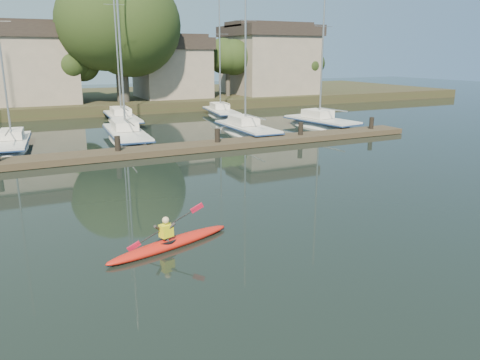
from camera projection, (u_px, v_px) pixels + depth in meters
name	position (u px, v px, depth m)	size (l,w,h in m)	color
ground	(304.00, 232.00, 15.13)	(160.00, 160.00, 0.00)	black
kayak	(170.00, 242.00, 13.92)	(4.25, 1.82, 1.37)	red
dock	(170.00, 149.00, 27.22)	(34.00, 2.00, 1.80)	#473D28
sailboat_1	(13.00, 151.00, 28.42)	(2.67, 7.95, 12.75)	silver
sailboat_2	(127.00, 143.00, 31.16)	(2.80, 9.60, 15.69)	silver
sailboat_3	(247.00, 137.00, 33.47)	(2.32, 8.38, 13.46)	silver
sailboat_4	(321.00, 130.00, 36.66)	(3.44, 8.03, 13.21)	silver
sailboat_6	(123.00, 125.00, 39.15)	(2.67, 10.16, 15.98)	silver
sailboat_7	(221.00, 118.00, 43.26)	(3.16, 8.04, 12.62)	silver
shore	(108.00, 76.00, 49.93)	(90.00, 25.25, 12.75)	#2E361B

